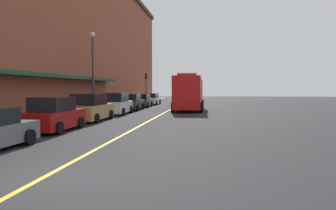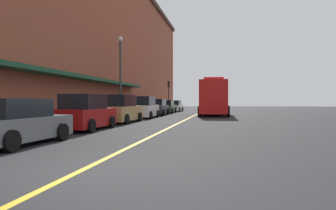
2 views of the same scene
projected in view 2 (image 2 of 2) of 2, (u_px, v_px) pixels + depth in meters
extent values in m
plane|color=#232326|center=(195.00, 115.00, 31.01)|extent=(112.00, 112.00, 0.00)
cube|color=gray|center=(136.00, 114.00, 32.13)|extent=(2.40, 70.00, 0.15)
cube|color=gold|center=(195.00, 115.00, 31.01)|extent=(0.16, 70.00, 0.01)
cube|color=brown|center=(59.00, 38.00, 32.52)|extent=(13.91, 64.00, 16.31)
cube|color=#19472D|center=(94.00, 80.00, 23.36)|extent=(1.20, 22.40, 0.24)
cube|color=#595B60|center=(16.00, 128.00, 10.13)|extent=(1.87, 4.31, 0.75)
cube|color=black|center=(11.00, 108.00, 9.91)|extent=(1.64, 2.39, 0.61)
cylinder|color=black|center=(20.00, 131.00, 11.61)|extent=(0.24, 0.65, 0.64)
cylinder|color=black|center=(62.00, 132.00, 11.24)|extent=(0.24, 0.65, 0.64)
cylinder|color=black|center=(11.00, 141.00, 8.66)|extent=(0.24, 0.65, 0.64)
cube|color=maroon|center=(86.00, 118.00, 15.47)|extent=(1.75, 4.24, 0.89)
cube|color=black|center=(84.00, 102.00, 15.25)|extent=(1.57, 2.33, 0.73)
cylinder|color=black|center=(82.00, 122.00, 16.92)|extent=(0.22, 0.64, 0.64)
cylinder|color=black|center=(112.00, 122.00, 16.61)|extent=(0.22, 0.64, 0.64)
cylinder|color=black|center=(56.00, 125.00, 14.34)|extent=(0.22, 0.64, 0.64)
cylinder|color=black|center=(91.00, 126.00, 14.03)|extent=(0.22, 0.64, 0.64)
cube|color=#A5844C|center=(120.00, 113.00, 20.73)|extent=(1.89, 4.74, 0.93)
cube|color=black|center=(119.00, 101.00, 20.49)|extent=(1.69, 2.61, 0.76)
cylinder|color=black|center=(115.00, 117.00, 22.35)|extent=(0.22, 0.64, 0.64)
cylinder|color=black|center=(139.00, 117.00, 22.00)|extent=(0.22, 0.64, 0.64)
cylinder|color=black|center=(98.00, 119.00, 19.47)|extent=(0.22, 0.64, 0.64)
cylinder|color=black|center=(126.00, 119.00, 19.12)|extent=(0.22, 0.64, 0.64)
cube|color=silver|center=(144.00, 111.00, 26.29)|extent=(1.88, 4.51, 0.92)
cube|color=black|center=(143.00, 101.00, 26.06)|extent=(1.67, 2.49, 0.75)
cylinder|color=black|center=(138.00, 114.00, 27.82)|extent=(0.23, 0.64, 0.64)
cylinder|color=black|center=(157.00, 114.00, 27.51)|extent=(0.23, 0.64, 0.64)
cylinder|color=black|center=(129.00, 115.00, 25.08)|extent=(0.23, 0.64, 0.64)
cylinder|color=black|center=(151.00, 115.00, 24.77)|extent=(0.23, 0.64, 0.64)
cube|color=black|center=(157.00, 109.00, 31.50)|extent=(1.95, 4.67, 0.82)
cube|color=black|center=(156.00, 102.00, 31.27)|extent=(1.71, 2.59, 0.67)
cylinder|color=black|center=(151.00, 112.00, 33.06)|extent=(0.24, 0.65, 0.64)
cylinder|color=black|center=(168.00, 112.00, 32.78)|extent=(0.24, 0.65, 0.64)
cylinder|color=black|center=(145.00, 113.00, 30.23)|extent=(0.24, 0.65, 0.64)
cylinder|color=black|center=(163.00, 113.00, 29.95)|extent=(0.24, 0.65, 0.64)
cube|color=#2D5133|center=(166.00, 108.00, 36.93)|extent=(1.92, 4.58, 0.77)
cube|color=black|center=(166.00, 103.00, 36.70)|extent=(1.68, 2.54, 0.63)
cylinder|color=black|center=(161.00, 110.00, 38.47)|extent=(0.24, 0.65, 0.64)
cylinder|color=black|center=(175.00, 110.00, 38.18)|extent=(0.24, 0.65, 0.64)
cylinder|color=black|center=(157.00, 111.00, 35.69)|extent=(0.24, 0.65, 0.64)
cylinder|color=black|center=(172.00, 111.00, 35.40)|extent=(0.24, 0.65, 0.64)
cube|color=silver|center=(174.00, 108.00, 42.63)|extent=(1.90, 4.66, 0.75)
cube|color=black|center=(174.00, 103.00, 42.39)|extent=(1.70, 2.57, 0.62)
cylinder|color=black|center=(169.00, 109.00, 44.23)|extent=(0.22, 0.64, 0.64)
cylinder|color=black|center=(182.00, 109.00, 43.88)|extent=(0.22, 0.64, 0.64)
cylinder|color=black|center=(166.00, 109.00, 41.39)|extent=(0.22, 0.64, 0.64)
cylinder|color=black|center=(180.00, 109.00, 41.04)|extent=(0.22, 0.64, 0.64)
cube|color=red|center=(214.00, 97.00, 27.58)|extent=(2.54, 2.28, 3.07)
cube|color=red|center=(215.00, 99.00, 31.74)|extent=(2.55, 5.53, 2.82)
cube|color=red|center=(214.00, 79.00, 27.56)|extent=(1.77, 0.61, 0.24)
cylinder|color=black|center=(228.00, 112.00, 27.45)|extent=(0.30, 1.00, 1.00)
cylinder|color=black|center=(200.00, 112.00, 27.91)|extent=(0.30, 1.00, 1.00)
cylinder|color=black|center=(228.00, 111.00, 30.85)|extent=(0.30, 1.00, 1.00)
cylinder|color=black|center=(202.00, 110.00, 31.31)|extent=(0.30, 1.00, 1.00)
cylinder|color=black|center=(227.00, 110.00, 33.05)|extent=(0.30, 1.00, 1.00)
cylinder|color=black|center=(204.00, 110.00, 33.51)|extent=(0.30, 1.00, 1.00)
cylinder|color=#4C4C51|center=(147.00, 108.00, 33.45)|extent=(0.07, 0.07, 1.05)
cube|color=black|center=(147.00, 102.00, 33.44)|extent=(0.14, 0.18, 0.28)
cylinder|color=#4C4C51|center=(156.00, 107.00, 37.69)|extent=(0.07, 0.07, 1.05)
cube|color=black|center=(156.00, 102.00, 37.68)|extent=(0.14, 0.18, 0.28)
cylinder|color=#4C4C51|center=(0.00, 122.00, 11.48)|extent=(0.07, 0.07, 1.05)
cube|color=black|center=(0.00, 104.00, 11.48)|extent=(0.14, 0.18, 0.28)
cylinder|color=#33383D|center=(120.00, 79.00, 26.59)|extent=(0.18, 0.18, 6.50)
sphere|color=white|center=(120.00, 39.00, 26.55)|extent=(0.44, 0.44, 0.44)
cylinder|color=#232326|center=(169.00, 98.00, 46.16)|extent=(0.14, 0.14, 3.40)
cube|color=black|center=(169.00, 84.00, 46.13)|extent=(0.28, 0.36, 0.90)
sphere|color=red|center=(170.00, 82.00, 46.10)|extent=(0.16, 0.16, 0.16)
sphere|color=gold|center=(170.00, 84.00, 46.10)|extent=(0.16, 0.16, 0.16)
sphere|color=green|center=(170.00, 86.00, 46.11)|extent=(0.16, 0.16, 0.16)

